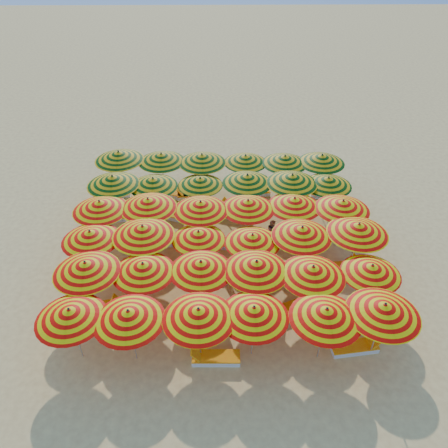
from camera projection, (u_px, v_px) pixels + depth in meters
The scene contains 59 objects.
ground at pixel (224, 258), 19.97m from camera, with size 120.00×120.00×0.00m, color #F7CA6D.
umbrella_0 at pixel (70, 314), 14.38m from camera, with size 2.64×2.64×2.53m.
umbrella_1 at pixel (129, 316), 14.29m from camera, with size 2.63×2.63×2.56m.
umbrella_2 at pixel (199, 314), 14.29m from camera, with size 2.94×2.94×2.61m.
umbrella_3 at pixel (254, 312), 14.46m from camera, with size 3.04×3.04×2.53m.
umbrella_4 at pixel (326, 314), 14.32m from camera, with size 2.70×2.70×2.59m.
umbrella_5 at pixel (384, 309), 14.39m from camera, with size 2.69×2.69×2.66m.
umbrella_6 at pixel (86, 267), 16.04m from camera, with size 2.76×2.76×2.66m.
umbrella_7 at pixel (143, 268), 16.18m from camera, with size 2.82×2.82×2.53m.
umbrella_8 at pixel (201, 266), 16.23m from camera, with size 2.87×2.87×2.55m.
umbrella_9 at pixel (256, 266), 16.13m from camera, with size 2.78×2.78×2.63m.
umbrella_10 at pixel (313, 271), 15.93m from camera, with size 2.92×2.92×2.61m.
umbrella_11 at pixel (372, 270), 16.27m from camera, with size 2.92×2.92×2.40m.
umbrella_12 at pixel (90, 236), 17.71m from camera, with size 3.11×3.11×2.55m.
umbrella_13 at pixel (143, 231), 17.70m from camera, with size 3.34×3.34×2.73m.
umbrella_14 at pixel (198, 236), 17.94m from camera, with size 2.96×2.96×2.39m.
umbrella_15 at pixel (252, 239), 17.71m from camera, with size 2.95×2.95×2.43m.
umbrella_16 at pixel (302, 232), 17.78m from camera, with size 3.31×3.31×2.64m.
umbrella_17 at pixel (358, 229), 17.86m from camera, with size 2.91×2.91×2.70m.
umbrella_18 at pixel (100, 206), 19.28m from camera, with size 3.31×3.31×2.65m.
umbrella_19 at pixel (148, 203), 19.37m from camera, with size 3.15×3.15×2.69m.
umbrella_20 at pixel (201, 206), 19.26m from camera, with size 2.56×2.56×2.64m.
umbrella_21 at pixel (248, 205), 19.45m from camera, with size 2.81×2.81×2.59m.
umbrella_22 at pixel (294, 202), 19.64m from camera, with size 2.74×2.74×2.56m.
umbrella_23 at pixel (343, 205), 19.36m from camera, with size 3.08×3.08×2.62m.
umbrella_24 at pixel (113, 180), 20.94m from camera, with size 2.66×2.66×2.70m.
umbrella_25 at pixel (153, 182), 21.12m from camera, with size 2.44×2.44×2.51m.
umbrella_26 at pixel (200, 182), 21.41m from camera, with size 2.77×2.77×2.37m.
umbrella_27 at pixel (247, 179), 21.21m from camera, with size 2.84×2.84×2.60m.
umbrella_28 at pixel (292, 179), 21.07m from camera, with size 3.11×3.11×2.68m.
umbrella_29 at pixel (328, 181), 21.22m from camera, with size 2.84×2.84×2.48m.
umbrella_30 at pixel (119, 156), 22.86m from camera, with size 2.99×2.99×2.74m.
umbrella_31 at pixel (161, 158), 22.88m from camera, with size 2.87×2.87×2.65m.
umbrella_32 at pixel (202, 159), 22.74m from camera, with size 3.17×3.17×2.67m.
umbrella_33 at pixel (245, 159), 23.12m from camera, with size 2.50×2.50×2.45m.
umbrella_34 at pixel (285, 160), 22.89m from camera, with size 2.85×2.85×2.54m.
umbrella_35 at pixel (322, 159), 22.85m from camera, with size 2.68×2.68×2.60m.
lounger_0 at pixel (215, 358), 15.47m from camera, with size 1.74×0.61×0.69m.
lounger_1 at pixel (355, 347), 15.85m from camera, with size 1.79×0.80×0.69m.
lounger_2 at pixel (109, 306), 17.43m from camera, with size 1.82×0.96×0.69m.
lounger_3 at pixel (133, 309), 17.30m from camera, with size 1.78×0.75×0.69m.
lounger_4 at pixel (291, 308), 17.33m from camera, with size 1.82×1.22×0.69m.
lounger_5 at pixel (136, 275), 18.87m from camera, with size 1.80×0.85×0.69m.
lounger_6 at pixel (214, 272), 19.05m from camera, with size 1.75×0.64×0.69m.
lounger_7 at pixel (309, 273), 18.96m from camera, with size 1.74×0.60×0.69m.
lounger_8 at pixel (337, 267), 19.26m from camera, with size 1.79×0.78×0.69m.
lounger_9 at pixel (164, 242), 20.68m from camera, with size 1.82×0.96×0.69m.
lounger_10 at pixel (213, 241), 20.76m from camera, with size 1.83×1.14×0.69m.
lounger_11 at pixel (110, 218), 22.29m from camera, with size 1.80×0.82×0.69m.
lounger_12 at pixel (167, 214), 22.53m from camera, with size 1.83×1.13×0.69m.
lounger_13 at pixel (213, 211), 22.73m from camera, with size 1.82×1.23×0.69m.
lounger_14 at pixel (236, 215), 22.44m from camera, with size 1.83×1.13×0.69m.
lounger_15 at pixel (114, 194), 24.10m from camera, with size 1.80×0.81×0.69m.
lounger_16 at pixel (174, 194), 24.09m from camera, with size 1.83×1.06×0.69m.
lounger_17 at pixel (192, 195), 23.97m from camera, with size 1.76×0.66×0.69m.
lounger_18 at pixel (255, 192), 24.20m from camera, with size 1.79×0.81×0.69m.
lounger_19 at pixel (328, 196), 23.93m from camera, with size 1.83×1.13×0.69m.
beachgoer_b at pixel (272, 231), 20.58m from camera, with size 0.61×0.47×1.25m, color tan.
beachgoer_a at pixel (299, 257), 18.87m from camera, with size 0.56×0.37×1.54m, color tan.
Camera 1 is at (-0.22, -15.07, 13.21)m, focal length 35.00 mm.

